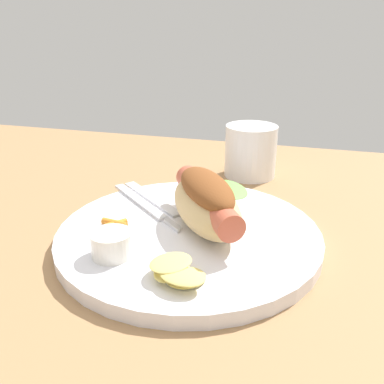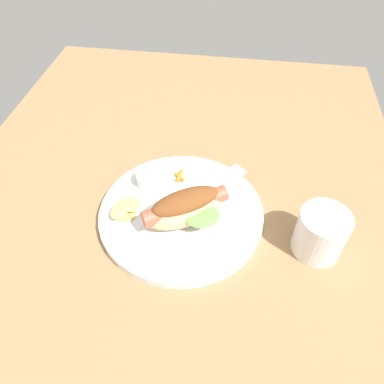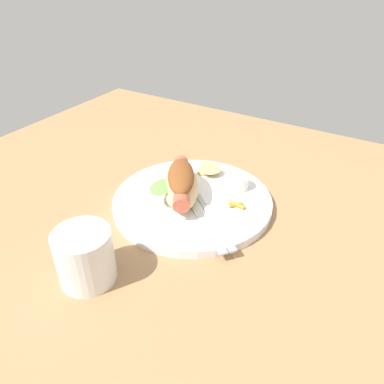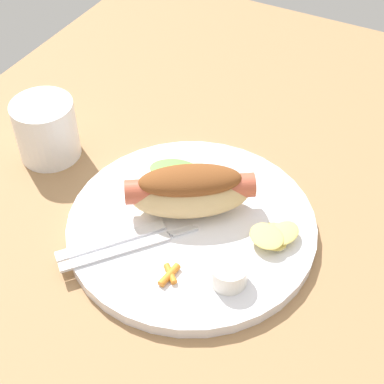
{
  "view_description": "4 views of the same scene",
  "coord_description": "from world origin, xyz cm",
  "px_view_note": "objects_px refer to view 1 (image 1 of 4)",
  "views": [
    {
      "loc": [
        -13.51,
        37.72,
        23.29
      ],
      "look_at": [
        -1.87,
        -3.52,
        5.42
      ],
      "focal_mm": 37.93,
      "sensor_mm": 36.0,
      "label": 1
    },
    {
      "loc": [
        -44.47,
        -9.98,
        53.15
      ],
      "look_at": [
        -0.87,
        -3.52,
        5.68
      ],
      "focal_mm": 34.57,
      "sensor_mm": 36.0,
      "label": 2
    },
    {
      "loc": [
        27.66,
        -51.1,
        40.93
      ],
      "look_at": [
        -1.16,
        -3.21,
        4.02
      ],
      "focal_mm": 34.71,
      "sensor_mm": 36.0,
      "label": 3
    },
    {
      "loc": [
        38.99,
        19.95,
        52.64
      ],
      "look_at": [
        -3.5,
        -2.44,
        4.88
      ],
      "focal_mm": 53.98,
      "sensor_mm": 36.0,
      "label": 4
    }
  ],
  "objects_px": {
    "chips_pile": "(177,271)",
    "drinking_cup": "(251,151)",
    "fork": "(144,204)",
    "knife": "(152,198)",
    "hot_dog": "(207,201)",
    "carrot_garnish": "(115,223)",
    "plate": "(189,235)",
    "sauce_ramekin": "(112,244)"
  },
  "relations": [
    {
      "from": "chips_pile",
      "to": "drinking_cup",
      "type": "distance_m",
      "value": 0.34
    },
    {
      "from": "fork",
      "to": "knife",
      "type": "relative_size",
      "value": 1.0
    },
    {
      "from": "hot_dog",
      "to": "knife",
      "type": "xyz_separation_m",
      "value": [
        0.09,
        -0.06,
        -0.03
      ]
    },
    {
      "from": "fork",
      "to": "chips_pile",
      "type": "distance_m",
      "value": 0.17
    },
    {
      "from": "hot_dog",
      "to": "carrot_garnish",
      "type": "distance_m",
      "value": 0.11
    },
    {
      "from": "knife",
      "to": "chips_pile",
      "type": "relative_size",
      "value": 1.93
    },
    {
      "from": "plate",
      "to": "sauce_ramekin",
      "type": "bearing_deg",
      "value": 52.41
    },
    {
      "from": "fork",
      "to": "knife",
      "type": "height_order",
      "value": "same"
    },
    {
      "from": "plate",
      "to": "chips_pile",
      "type": "distance_m",
      "value": 0.1
    },
    {
      "from": "knife",
      "to": "carrot_garnish",
      "type": "xyz_separation_m",
      "value": [
        0.01,
        0.08,
        0.0
      ]
    },
    {
      "from": "knife",
      "to": "plate",
      "type": "bearing_deg",
      "value": -4.03
    },
    {
      "from": "sauce_ramekin",
      "to": "fork",
      "type": "height_order",
      "value": "sauce_ramekin"
    },
    {
      "from": "fork",
      "to": "chips_pile",
      "type": "bearing_deg",
      "value": -16.97
    },
    {
      "from": "hot_dog",
      "to": "carrot_garnish",
      "type": "xyz_separation_m",
      "value": [
        0.1,
        0.03,
        -0.03
      ]
    },
    {
      "from": "plate",
      "to": "fork",
      "type": "bearing_deg",
      "value": -31.85
    },
    {
      "from": "sauce_ramekin",
      "to": "knife",
      "type": "xyz_separation_m",
      "value": [
        0.01,
        -0.14,
        -0.01
      ]
    },
    {
      "from": "knife",
      "to": "drinking_cup",
      "type": "relative_size",
      "value": 1.56
    },
    {
      "from": "plate",
      "to": "fork",
      "type": "relative_size",
      "value": 2.3
    },
    {
      "from": "hot_dog",
      "to": "carrot_garnish",
      "type": "height_order",
      "value": "hot_dog"
    },
    {
      "from": "knife",
      "to": "carrot_garnish",
      "type": "bearing_deg",
      "value": -58.91
    },
    {
      "from": "fork",
      "to": "carrot_garnish",
      "type": "xyz_separation_m",
      "value": [
        0.01,
        0.06,
        0.0
      ]
    },
    {
      "from": "hot_dog",
      "to": "knife",
      "type": "relative_size",
      "value": 1.19
    },
    {
      "from": "fork",
      "to": "drinking_cup",
      "type": "relative_size",
      "value": 1.56
    },
    {
      "from": "hot_dog",
      "to": "fork",
      "type": "height_order",
      "value": "hot_dog"
    },
    {
      "from": "fork",
      "to": "plate",
      "type": "bearing_deg",
      "value": 8.84
    },
    {
      "from": "carrot_garnish",
      "to": "sauce_ramekin",
      "type": "bearing_deg",
      "value": 113.0
    },
    {
      "from": "hot_dog",
      "to": "chips_pile",
      "type": "bearing_deg",
      "value": -33.04
    },
    {
      "from": "carrot_garnish",
      "to": "drinking_cup",
      "type": "distance_m",
      "value": 0.28
    },
    {
      "from": "plate",
      "to": "fork",
      "type": "height_order",
      "value": "fork"
    },
    {
      "from": "fork",
      "to": "sauce_ramekin",
      "type": "bearing_deg",
      "value": -42.21
    },
    {
      "from": "hot_dog",
      "to": "chips_pile",
      "type": "xyz_separation_m",
      "value": [
        0.0,
        0.11,
        -0.02
      ]
    },
    {
      "from": "plate",
      "to": "chips_pile",
      "type": "relative_size",
      "value": 4.42
    },
    {
      "from": "chips_pile",
      "to": "sauce_ramekin",
      "type": "bearing_deg",
      "value": -16.15
    },
    {
      "from": "sauce_ramekin",
      "to": "chips_pile",
      "type": "height_order",
      "value": "sauce_ramekin"
    },
    {
      "from": "drinking_cup",
      "to": "hot_dog",
      "type": "bearing_deg",
      "value": 85.62
    },
    {
      "from": "fork",
      "to": "drinking_cup",
      "type": "xyz_separation_m",
      "value": [
        -0.11,
        -0.19,
        0.02
      ]
    },
    {
      "from": "fork",
      "to": "knife",
      "type": "xyz_separation_m",
      "value": [
        -0.0,
        -0.02,
        -0.0
      ]
    },
    {
      "from": "knife",
      "to": "carrot_garnish",
      "type": "distance_m",
      "value": 0.08
    },
    {
      "from": "fork",
      "to": "drinking_cup",
      "type": "bearing_deg",
      "value": 101.35
    },
    {
      "from": "hot_dog",
      "to": "sauce_ramekin",
      "type": "xyz_separation_m",
      "value": [
        0.08,
        0.09,
        -0.02
      ]
    },
    {
      "from": "fork",
      "to": "carrot_garnish",
      "type": "relative_size",
      "value": 4.04
    },
    {
      "from": "knife",
      "to": "drinking_cup",
      "type": "xyz_separation_m",
      "value": [
        -0.11,
        -0.17,
        0.02
      ]
    }
  ]
}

